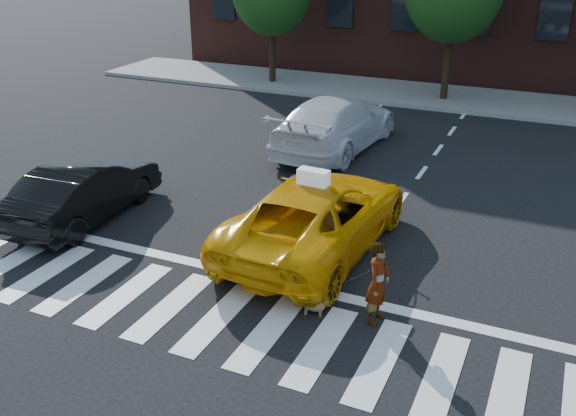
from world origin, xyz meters
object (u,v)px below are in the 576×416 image
at_px(woman, 378,283).
at_px(dog, 311,304).
at_px(black_sedan, 85,190).
at_px(taxi, 316,215).
at_px(white_suv, 335,123).

bearing_deg(woman, dog, 109.06).
bearing_deg(woman, black_sedan, 85.98).
height_order(taxi, white_suv, white_suv).
relative_size(taxi, white_suv, 0.98).
distance_m(white_suv, dog, 9.40).
relative_size(taxi, woman, 3.60).
bearing_deg(black_sedan, dog, 162.54).
relative_size(white_suv, woman, 3.66).
bearing_deg(white_suv, taxi, 110.84).
bearing_deg(taxi, black_sedan, 10.82).
distance_m(black_sedan, dog, 6.69).
bearing_deg(dog, taxi, 98.34).
relative_size(black_sedan, woman, 2.78).
bearing_deg(white_suv, woman, 118.71).
bearing_deg(dog, black_sedan, 153.98).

